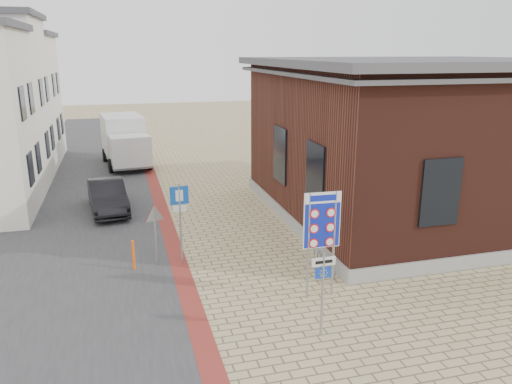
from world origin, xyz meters
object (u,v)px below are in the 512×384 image
sedan (107,196)px  box_truck (125,140)px  border_sign (322,222)px  essen_sign (323,281)px  parking_sign (180,209)px  bollard (134,255)px

sedan → box_truck: box_truck is taller
box_truck → border_sign: size_ratio=1.89×
sedan → border_sign: bearing=-65.2°
essen_sign → box_truck: bearing=100.8°
border_sign → parking_sign: 5.13m
box_truck → border_sign: border_sign is taller
box_truck → parking_sign: (1.47, -16.46, 0.36)m
box_truck → border_sign: bearing=-82.1°
border_sign → essen_sign: (-0.78, -2.00, -0.83)m
box_truck → border_sign: (5.13, -20.03, 0.76)m
essen_sign → bollard: essen_sign is taller
parking_sign → border_sign: bearing=-47.5°
border_sign → bollard: size_ratio=3.10×
sedan → bollard: 6.91m
box_truck → essen_sign: bearing=-85.3°
bollard → box_truck: bearing=89.5°
sedan → bollard: (0.89, -6.85, -0.19)m
border_sign → bollard: (-5.28, 3.42, -1.84)m
bollard → essen_sign: bearing=-50.3°
sedan → border_sign: size_ratio=1.33×
border_sign → essen_sign: bearing=-109.0°
essen_sign → parking_sign: bearing=116.9°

